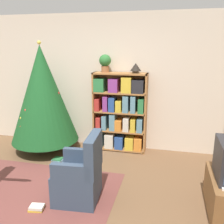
% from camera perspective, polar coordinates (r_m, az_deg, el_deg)
% --- Properties ---
extents(ground_plane, '(14.00, 14.00, 0.00)m').
position_cam_1_polar(ground_plane, '(3.42, -13.18, -21.19)').
color(ground_plane, brown).
extents(wall_back, '(8.00, 0.10, 2.60)m').
position_cam_1_polar(wall_back, '(4.98, -2.22, 6.83)').
color(wall_back, beige).
rests_on(wall_back, ground_plane).
extents(area_rug, '(2.37, 1.84, 0.01)m').
position_cam_1_polar(area_rug, '(3.77, -18.81, -17.85)').
color(area_rug, brown).
rests_on(area_rug, ground_plane).
extents(bookshelf, '(1.02, 0.30, 1.52)m').
position_cam_1_polar(bookshelf, '(4.78, 1.82, -0.32)').
color(bookshelf, '#A8703D').
rests_on(bookshelf, ground_plane).
extents(game_remote, '(0.04, 0.12, 0.02)m').
position_cam_1_polar(game_remote, '(3.14, 24.05, -15.44)').
color(game_remote, white).
rests_on(game_remote, tv_stand).
extents(christmas_tree, '(1.27, 1.27, 2.09)m').
position_cam_1_polar(christmas_tree, '(4.86, -15.54, 3.91)').
color(christmas_tree, '#4C3323').
rests_on(christmas_tree, ground_plane).
extents(armchair, '(0.62, 0.61, 0.92)m').
position_cam_1_polar(armchair, '(3.41, -7.28, -14.57)').
color(armchair, '#334256').
rests_on(armchair, ground_plane).
extents(potted_plant, '(0.22, 0.22, 0.33)m').
position_cam_1_polar(potted_plant, '(4.70, -1.59, 11.36)').
color(potted_plant, '#935B38').
rests_on(potted_plant, bookshelf).
extents(table_lamp, '(0.20, 0.20, 0.18)m').
position_cam_1_polar(table_lamp, '(4.59, 5.43, 10.11)').
color(table_lamp, '#473828').
rests_on(table_lamp, bookshelf).
extents(book_pile_near_tree, '(0.21, 0.18, 0.05)m').
position_cam_1_polar(book_pile_near_tree, '(4.66, -12.29, -10.53)').
color(book_pile_near_tree, '#5B899E').
rests_on(book_pile_near_tree, ground_plane).
extents(book_pile_by_chair, '(0.21, 0.18, 0.06)m').
position_cam_1_polar(book_pile_by_chair, '(3.48, -16.81, -20.18)').
color(book_pile_by_chair, gold).
rests_on(book_pile_by_chair, ground_plane).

